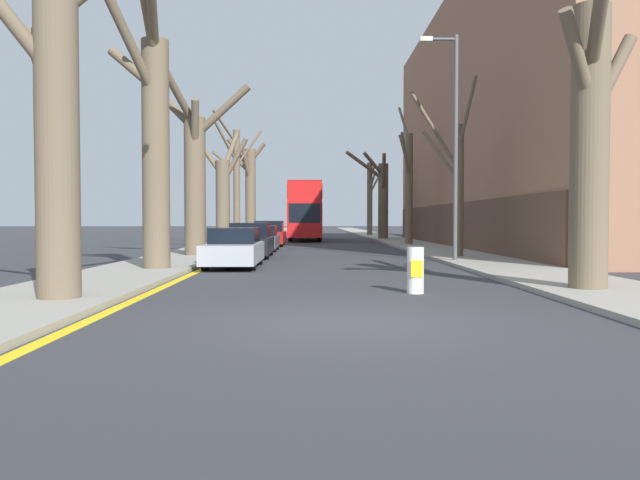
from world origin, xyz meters
The scene contains 23 objects.
ground_plane centered at (0.00, 0.00, 0.00)m, with size 300.00×300.00×0.00m, color #333338.
sidewalk_left centered at (-5.77, 50.00, 0.06)m, with size 3.07×120.00×0.12m, color gray.
sidewalk_right centered at (5.77, 50.00, 0.06)m, with size 3.07×120.00×0.12m, color gray.
building_facade_right centered at (12.30, 26.44, 7.30)m, with size 10.08×34.64×14.62m.
kerb_line_stripe centered at (-4.06, 50.00, 0.00)m, with size 0.24×120.00×0.01m, color yellow.
street_tree_left_0 centered at (-5.29, 2.28, 3.47)m, with size 4.67×1.95×8.09m.
street_tree_left_1 centered at (-5.30, 9.35, 4.06)m, with size 2.25×3.57×8.79m.
street_tree_left_2 centered at (-5.44, 16.55, 3.56)m, with size 4.83×2.67×7.82m.
street_tree_left_3 centered at (-5.28, 24.09, 2.81)m, with size 2.85×2.13×6.45m.
street_tree_left_4 centered at (-5.45, 31.12, 4.15)m, with size 3.22×3.24×8.38m.
street_tree_left_5 centered at (-5.29, 38.61, 3.98)m, with size 3.00×4.08×7.77m.
street_tree_right_0 centered at (5.40, 3.79, 3.45)m, with size 2.40×4.68×6.40m.
street_tree_right_1 centered at (5.34, 15.79, 3.15)m, with size 2.50×3.08×7.13m.
street_tree_right_2 centered at (5.38, 28.53, 3.80)m, with size 0.96×3.23×8.75m.
street_tree_right_3 centered at (5.03, 39.87, 3.46)m, with size 3.48×2.92×7.04m.
street_tree_right_4 centered at (5.23, 51.49, 3.89)m, with size 1.75×3.69×7.18m.
double_decker_bus centered at (-1.01, 39.28, 2.47)m, with size 2.48×11.86×4.35m.
parked_car_0 centered at (-3.14, 11.32, 0.63)m, with size 1.70×4.28×1.32m.
parked_car_1 centered at (-3.14, 16.92, 0.69)m, with size 1.77×4.51×1.46m.
parked_car_2 centered at (-3.14, 22.44, 0.62)m, with size 1.72×4.26×1.29m.
parked_car_3 centered at (-3.14, 28.67, 0.71)m, with size 1.89×4.52×1.52m.
lamp_post centered at (4.60, 13.21, 4.60)m, with size 1.40×0.20×8.28m.
traffic_bollard centered at (1.67, 3.84, 0.50)m, with size 0.36×0.37×1.00m.
Camera 1 is at (-0.57, -9.50, 1.58)m, focal length 35.00 mm.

